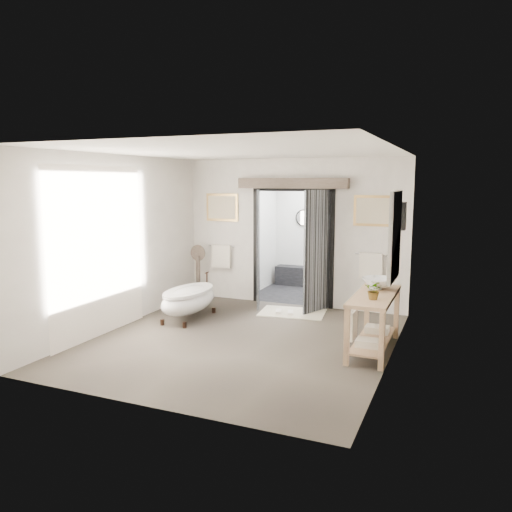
{
  "coord_description": "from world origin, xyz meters",
  "views": [
    {
      "loc": [
        3.11,
        -6.82,
        2.46
      ],
      "look_at": [
        0.0,
        0.6,
        1.25
      ],
      "focal_mm": 35.0,
      "sensor_mm": 36.0,
      "label": 1
    }
  ],
  "objects_px": {
    "basin": "(378,284)",
    "rug": "(292,312)",
    "clawfoot_tub": "(189,299)",
    "vanity": "(372,317)"
  },
  "relations": [
    {
      "from": "vanity",
      "to": "basin",
      "type": "distance_m",
      "value": 0.56
    },
    {
      "from": "clawfoot_tub",
      "to": "vanity",
      "type": "height_order",
      "value": "vanity"
    },
    {
      "from": "basin",
      "to": "rug",
      "type": "bearing_deg",
      "value": 123.93
    },
    {
      "from": "vanity",
      "to": "rug",
      "type": "height_order",
      "value": "vanity"
    },
    {
      "from": "vanity",
      "to": "rug",
      "type": "distance_m",
      "value": 2.39
    },
    {
      "from": "rug",
      "to": "basin",
      "type": "relative_size",
      "value": 2.39
    },
    {
      "from": "clawfoot_tub",
      "to": "rug",
      "type": "height_order",
      "value": "clawfoot_tub"
    },
    {
      "from": "vanity",
      "to": "rug",
      "type": "bearing_deg",
      "value": 138.03
    },
    {
      "from": "clawfoot_tub",
      "to": "basin",
      "type": "distance_m",
      "value": 3.4
    },
    {
      "from": "clawfoot_tub",
      "to": "rug",
      "type": "relative_size",
      "value": 1.26
    }
  ]
}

